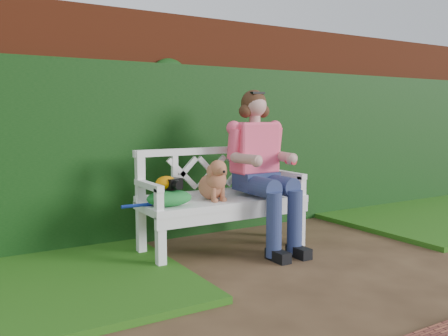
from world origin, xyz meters
TOP-DOWN VIEW (x-y plane):
  - ground at (0.00, 0.00)m, footprint 60.00×60.00m
  - brick_wall at (0.00, 1.90)m, footprint 10.00×0.30m
  - ivy_hedge at (0.00, 1.68)m, footprint 10.00×0.18m
  - grass_right at (2.40, 0.90)m, footprint 2.60×2.00m
  - garden_bench at (-0.53, 0.96)m, footprint 1.64×0.79m
  - seated_woman at (-0.19, 0.94)m, footprint 0.78×0.93m
  - dog at (-0.66, 0.94)m, footprint 0.30×0.37m
  - tennis_racket at (-1.08, 0.96)m, footprint 0.65×0.48m
  - green_bag at (-1.09, 0.90)m, footprint 0.42×0.35m
  - camera_item at (-1.05, 0.91)m, footprint 0.16×0.14m
  - baseball_glove at (-1.10, 0.93)m, footprint 0.21×0.19m

SIDE VIEW (x-z plane):
  - ground at x=0.00m, z-range 0.00..0.00m
  - grass_right at x=2.40m, z-range 0.00..0.05m
  - garden_bench at x=-0.53m, z-range 0.00..0.48m
  - tennis_racket at x=-1.08m, z-range 0.48..0.51m
  - green_bag at x=-1.09m, z-range 0.48..0.61m
  - camera_item at x=-1.05m, z-range 0.61..0.70m
  - dog at x=-0.66m, z-range 0.48..0.84m
  - baseball_glove at x=-1.10m, z-range 0.61..0.72m
  - seated_woman at x=-0.19m, z-range 0.00..1.44m
  - ivy_hedge at x=0.00m, z-range 0.00..1.70m
  - brick_wall at x=0.00m, z-range 0.00..2.20m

